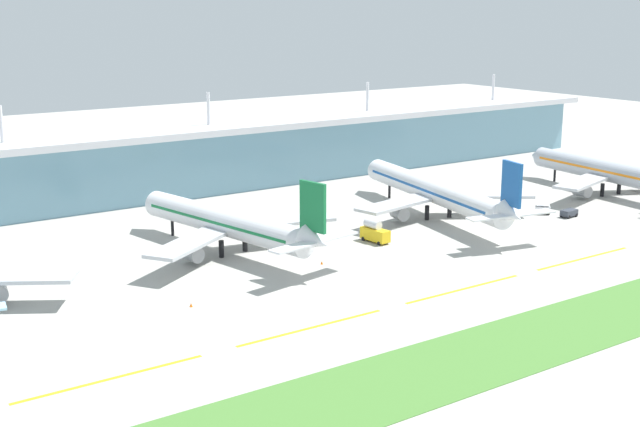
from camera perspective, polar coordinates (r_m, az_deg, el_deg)
The scene contains 15 objects.
ground_plane at distance 169.23m, azimuth 7.79°, elevation -3.88°, with size 600.00×600.00×0.00m, color #A8A59E.
terminal_building at distance 247.36m, azimuth -7.96°, elevation 3.95°, with size 288.00×34.00×27.55m.
airliner_near_middle at distance 179.70m, azimuth -6.14°, elevation -0.65°, with size 47.99×59.57×18.90m.
airliner_far_middle at distance 210.99m, azimuth 7.74°, elevation 1.45°, with size 47.83×69.69×18.90m.
airliner_farthest at distance 248.15m, azimuth 18.67°, elevation 2.68°, with size 48.52×60.01×18.90m.
taxiway_stripe_west at distance 124.95m, azimuth -13.75°, elevation -10.66°, with size 28.00×0.70×0.04m, color yellow.
taxiway_stripe_mid_west at distance 139.44m, azimuth -0.55°, elevation -7.63°, with size 28.00×0.70×0.04m, color yellow.
taxiway_stripe_centre at distance 159.96m, azimuth 9.59°, elevation -4.99°, with size 28.00×0.70×0.04m, color yellow.
taxiway_stripe_mid_east at distance 184.50m, azimuth 17.17°, elevation -2.89°, with size 28.00×0.70×0.04m, color yellow.
grass_verge at distance 147.24m, azimuth 16.99°, elevation -7.06°, with size 300.00×18.00×0.10m, color #477A33.
pushback_tug at distance 219.28m, azimuth 16.29°, elevation 0.05°, with size 4.60×2.87×1.85m.
baggage_cart at distance 220.36m, azimuth 14.64°, elevation 0.26°, with size 3.85×3.78×2.48m.
fuel_truck at distance 188.45m, azimuth 3.66°, elevation -1.24°, with size 3.20×7.40×4.95m.
safety_cone_left_wingtip at distance 150.25m, azimuth -8.60°, elevation -6.06°, with size 0.56×0.56×0.70m, color orange.
safety_cone_nose_front at distance 172.39m, azimuth 0.12°, elevation -3.30°, with size 0.56×0.56×0.70m, color orange.
Camera 1 is at (-110.34, -117.89, 50.68)m, focal length 47.94 mm.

